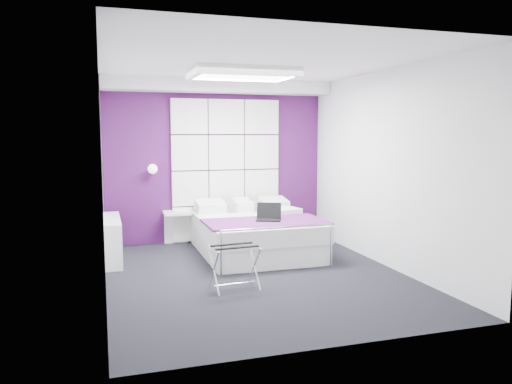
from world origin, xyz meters
TOP-DOWN VIEW (x-y plane):
  - floor at (0.00, 0.00)m, footprint 4.40×4.40m
  - ceiling at (0.00, 0.00)m, footprint 4.40×4.40m
  - wall_back at (0.00, 2.20)m, footprint 3.60×0.00m
  - wall_left at (-1.80, 0.00)m, footprint 0.00×4.40m
  - wall_right at (1.80, 0.00)m, footprint 0.00×4.40m
  - accent_wall at (0.00, 2.19)m, footprint 3.58×0.02m
  - soffit at (0.00, 1.95)m, footprint 3.58×0.50m
  - headboard at (0.15, 2.14)m, footprint 1.80×0.08m
  - skylight at (0.00, 0.60)m, footprint 1.36×0.86m
  - wall_lamp at (-1.05, 2.06)m, footprint 0.15×0.15m
  - radiator at (-1.69, 1.30)m, footprint 0.22×1.20m
  - bed at (0.33, 1.14)m, footprint 1.66×2.00m
  - nightstand at (-0.69, 2.02)m, footprint 0.42×0.33m
  - luggage_rack at (-0.39, -0.42)m, footprint 0.51×0.37m
  - laptop at (0.38, 0.70)m, footprint 0.34×0.24m

SIDE VIEW (x-z plane):
  - floor at x=0.00m, z-range 0.00..0.00m
  - luggage_rack at x=-0.39m, z-range 0.00..0.50m
  - bed at x=0.33m, z-range -0.05..0.65m
  - radiator at x=-1.69m, z-range 0.00..0.60m
  - nightstand at x=-0.69m, z-range 0.49..0.54m
  - laptop at x=0.38m, z-range 0.50..0.74m
  - headboard at x=0.15m, z-range 0.02..2.32m
  - wall_lamp at x=-1.05m, z-range 1.15..1.29m
  - wall_left at x=-1.80m, z-range -0.90..3.50m
  - wall_right at x=1.80m, z-range -0.90..3.50m
  - accent_wall at x=0.00m, z-range 0.01..2.59m
  - wall_back at x=0.00m, z-range -0.50..3.10m
  - soffit at x=0.00m, z-range 2.40..2.60m
  - skylight at x=0.00m, z-range 2.49..2.61m
  - ceiling at x=0.00m, z-range 2.60..2.60m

